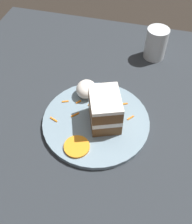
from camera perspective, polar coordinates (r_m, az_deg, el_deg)
ground_plane at (r=0.74m, az=1.61°, el=-4.42°), size 6.00×6.00×0.00m
dining_table at (r=0.72m, az=1.64°, el=-3.79°), size 1.05×1.06×0.03m
plate at (r=0.72m, az=0.00°, el=-2.03°), size 0.29×0.29×0.01m
cake_slice at (r=0.67m, az=1.54°, el=0.62°), size 0.12×0.11×0.09m
cream_dollop at (r=0.76m, az=-2.15°, el=5.02°), size 0.06×0.06×0.05m
orange_garnish at (r=0.66m, az=-4.21°, el=-7.51°), size 0.06×0.06×0.01m
carrot_shreds_scatter at (r=0.73m, az=-1.96°, el=0.48°), size 0.12×0.22×0.00m
drinking_glass at (r=0.92m, az=12.84°, el=13.98°), size 0.07×0.07×0.11m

